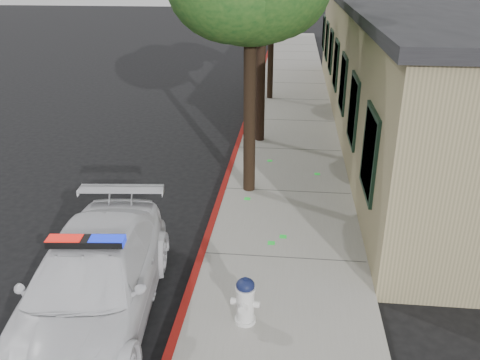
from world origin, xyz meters
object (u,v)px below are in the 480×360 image
at_px(street_tree_far, 273,0).
at_px(police_car, 92,283).
at_px(clapboard_building, 447,67).
at_px(fire_hydrant, 245,300).

bearing_deg(street_tree_far, police_car, -98.51).
height_order(police_car, street_tree_far, street_tree_far).
relative_size(clapboard_building, police_car, 4.26).
bearing_deg(street_tree_far, clapboard_building, -27.42).
xyz_separation_m(police_car, street_tree_far, (2.09, 13.97, 3.27)).
height_order(clapboard_building, street_tree_far, street_tree_far).
relative_size(police_car, street_tree_far, 0.97).
xyz_separation_m(clapboard_building, street_tree_far, (-5.92, 3.07, 1.83)).
bearing_deg(police_car, fire_hydrant, -5.50).
bearing_deg(fire_hydrant, clapboard_building, 68.89).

